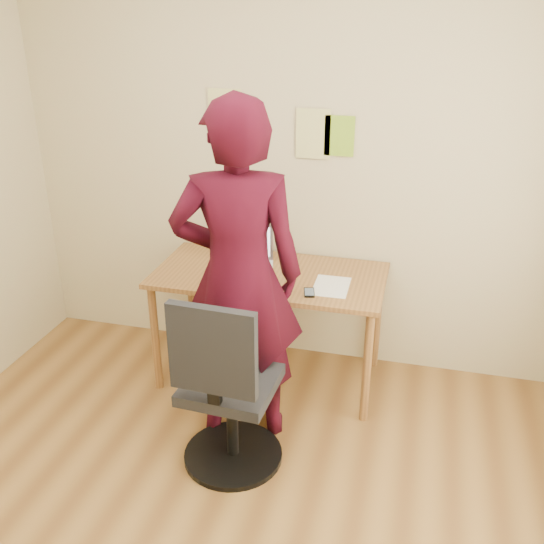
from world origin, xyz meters
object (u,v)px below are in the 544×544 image
(desk, at_px, (270,286))
(laptop, at_px, (247,258))
(phone, at_px, (309,292))
(office_chair, at_px, (226,397))
(person, at_px, (238,277))

(desk, distance_m, laptop, 0.23)
(phone, relative_size, office_chair, 0.12)
(desk, xyz_separation_m, office_chair, (0.00, -0.87, -0.22))
(laptop, distance_m, office_chair, 1.02)
(office_chair, bearing_deg, desk, 93.18)
(desk, height_order, phone, phone)
(laptop, xyz_separation_m, office_chair, (0.17, -0.95, -0.36))
(phone, relative_size, person, 0.07)
(laptop, relative_size, person, 0.20)
(desk, xyz_separation_m, person, (-0.03, -0.52, 0.29))
(person, bearing_deg, office_chair, 80.72)
(office_chair, bearing_deg, phone, 69.57)
(desk, relative_size, phone, 11.08)
(laptop, xyz_separation_m, phone, (0.45, -0.29, -0.05))
(desk, distance_m, office_chair, 0.90)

